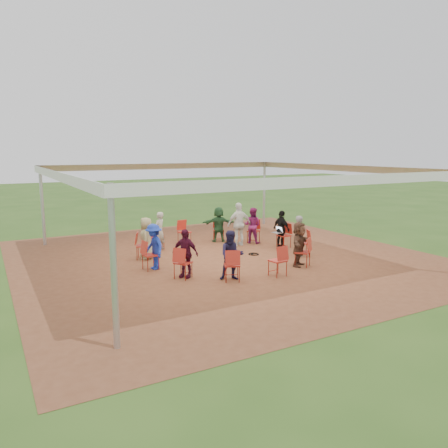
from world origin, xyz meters
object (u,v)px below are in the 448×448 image
chair_4 (157,238)px  person_seated_5 (154,247)px  chair_0 (284,236)px  standing_person (239,224)px  chair_1 (253,231)px  person_seated_9 (300,236)px  chair_8 (232,265)px  laptop (278,231)px  chair_5 (143,246)px  person_seated_1 (252,225)px  person_seated_8 (299,244)px  person_seated_6 (185,253)px  chair_11 (303,243)px  chair_7 (183,263)px  chair_6 (150,255)px  chair_9 (278,261)px  person_seated_7 (232,255)px  cable_coil (254,254)px  person_seated_4 (146,238)px  person_seated_0 (282,229)px  chair_3 (184,232)px  chair_10 (303,252)px  person_seated_2 (219,224)px  chair_2 (218,230)px  person_seated_3 (159,231)px

chair_4 → person_seated_5: 2.63m
chair_0 → standing_person: 1.71m
chair_1 → person_seated_9: 2.63m
chair_8 → laptop: bearing=61.8°
chair_5 → person_seated_1: 4.55m
person_seated_8 → person_seated_6: bearing=135.0°
chair_11 → chair_7: bearing=120.0°
chair_6 → chair_9: (2.93, -2.40, 0.00)m
person_seated_7 → cable_coil: (2.15, 2.17, -0.68)m
chair_1 → person_seated_4: person_seated_4 is taller
chair_9 → chair_6: bearing=135.0°
person_seated_4 → person_seated_9: (4.67, -2.11, 0.00)m
chair_8 → person_seated_1: 5.07m
person_seated_0 → person_seated_8: bearing=150.0°
chair_3 → person_seated_6: bearing=60.8°
person_seated_5 → person_seated_6: (0.47, -1.24, 0.00)m
chair_0 → person_seated_1: (-0.59, 1.23, 0.25)m
chair_10 → chair_11: bearing=15.0°
chair_11 → person_seated_2: size_ratio=0.65×
person_seated_5 → person_seated_7: (1.49, -2.08, 0.00)m
chair_8 → standing_person: (2.51, 3.80, 0.37)m
chair_4 → person_seated_0: (4.11, -1.93, 0.25)m
person_seated_4 → standing_person: 3.75m
chair_4 → person_seated_7: (0.51, -4.51, 0.25)m
chair_6 → chair_11: (5.11, -0.84, 0.00)m
person_seated_5 → chair_8: bearing=27.7°
person_seated_8 → person_seated_5: bearing=120.0°
chair_2 → person_seated_5: person_seated_5 is taller
person_seated_9 → chair_2: bearing=43.7°
chair_5 → person_seated_8: person_seated_8 is taller
chair_0 → chair_8: same height
chair_8 → chair_11: 3.79m
chair_5 → person_seated_4: 0.28m
person_seated_8 → person_seated_1: bearing=45.0°
person_seated_4 → chair_11: bearing=90.0°
chair_5 → person_seated_9: (4.77, -2.16, 0.25)m
chair_4 → standing_person: standing_person is taller
chair_0 → chair_8: size_ratio=1.00×
chair_1 → person_seated_4: size_ratio=0.65×
person_seated_2 → person_seated_8: same height
chair_8 → standing_person: 4.57m
chair_8 → chair_1: bearing=75.0°
person_seated_3 → chair_5: bearing=10.1°
person_seated_8 → chair_11: bearing=10.1°
person_seated_4 → cable_coil: person_seated_4 is taller
chair_4 → person_seated_7: size_ratio=0.65×
person_seated_0 → person_seated_3: size_ratio=1.00×
chair_0 → chair_2: bearing=30.0°
person_seated_0 → laptop: bearing=90.0°
chair_3 → person_seated_5: (-2.28, -2.92, 0.25)m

